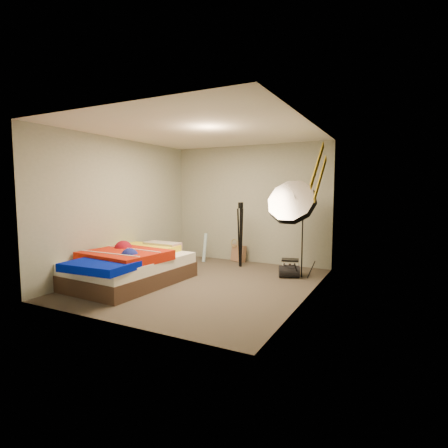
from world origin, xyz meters
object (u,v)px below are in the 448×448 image
Objects in this scene: wrapping_roll at (205,248)px; camera_tripod at (241,230)px; duffel_bag at (289,272)px; bed at (130,266)px; tote_bag at (239,253)px; camera_case at (290,268)px; photo_umbrella at (293,204)px.

wrapping_roll is 0.47× the size of camera_tripod.
duffel_bag is 2.77m from bed.
wrapping_roll reaches higher than tote_bag.
bed is at bearing -167.57° from duffel_bag.
camera_tripod is (-1.12, 0.29, 0.61)m from camera_case.
duffel_bag is at bearing -14.50° from wrapping_roll.
tote_bag is 1.00× the size of duffel_bag.
wrapping_roll reaches higher than camera_case.
wrapping_roll is 2.36m from photo_umbrella.
photo_umbrella reaches higher than bed.
camera_case is (1.37, -0.74, -0.04)m from tote_bag.
tote_bag is at bearing 70.48° from bed.
tote_bag reaches higher than camera_case.
wrapping_roll is (-0.65, -0.35, 0.13)m from tote_bag.
bed is 1.19× the size of photo_umbrella.
camera_case is 0.79× the size of duffel_bag.
bed reaches higher than camera_case.
camera_tripod reaches higher than wrapping_roll.
camera_case is (2.02, -0.38, -0.17)m from wrapping_roll.
camera_tripod is (0.90, -0.09, 0.44)m from wrapping_roll.
wrapping_roll is at bearing -128.96° from tote_bag.
tote_bag is 0.16× the size of bed.
wrapping_roll is at bearing 143.20° from duffel_bag.
photo_umbrella reaches higher than duffel_bag.
photo_umbrella is (0.06, -0.12, 1.17)m from camera_case.
bed is 2.98m from photo_umbrella.
wrapping_roll reaches higher than bed.
duffel_bag is at bearing -9.55° from tote_bag.
duffel_bag is 0.20× the size of photo_umbrella.
photo_umbrella is (1.43, -0.85, 1.13)m from tote_bag.
bed is at bearing -145.15° from photo_umbrella.
photo_umbrella reaches higher than tote_bag.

